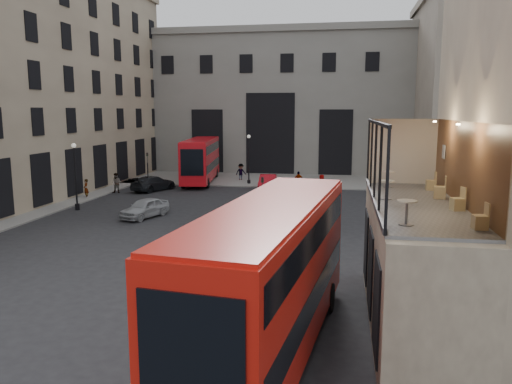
% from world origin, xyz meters
% --- Properties ---
extents(ground, '(140.00, 140.00, 0.00)m').
position_xyz_m(ground, '(0.00, 0.00, 0.00)').
color(ground, black).
rests_on(ground, ground).
extents(host_frontage, '(3.00, 11.00, 4.50)m').
position_xyz_m(host_frontage, '(6.50, 0.00, 2.25)').
color(host_frontage, '#C1AF90').
rests_on(host_frontage, ground).
extents(cafe_floor, '(3.00, 10.00, 0.10)m').
position_xyz_m(cafe_floor, '(6.50, 0.00, 4.55)').
color(cafe_floor, slate).
rests_on(cafe_floor, host_frontage).
extents(gateway, '(35.00, 10.60, 18.00)m').
position_xyz_m(gateway, '(-5.00, 47.99, 9.39)').
color(gateway, gray).
rests_on(gateway, ground).
extents(building_right, '(16.60, 18.60, 20.00)m').
position_xyz_m(building_right, '(20.00, 39.97, 10.39)').
color(building_right, '#A29582').
rests_on(building_right, ground).
extents(pavement_far, '(40.00, 12.00, 0.12)m').
position_xyz_m(pavement_far, '(-6.00, 38.00, 0.06)').
color(pavement_far, slate).
rests_on(pavement_far, ground).
extents(traffic_light_near, '(0.16, 0.20, 3.80)m').
position_xyz_m(traffic_light_near, '(-1.00, 12.00, 2.42)').
color(traffic_light_near, black).
rests_on(traffic_light_near, ground).
extents(traffic_light_far, '(0.16, 0.20, 3.80)m').
position_xyz_m(traffic_light_far, '(-15.00, 28.00, 2.42)').
color(traffic_light_far, black).
rests_on(traffic_light_far, ground).
extents(street_lamp_a, '(0.36, 0.36, 5.33)m').
position_xyz_m(street_lamp_a, '(-17.00, 18.00, 2.39)').
color(street_lamp_a, black).
rests_on(street_lamp_a, ground).
extents(street_lamp_b, '(0.36, 0.36, 5.33)m').
position_xyz_m(street_lamp_b, '(-6.00, 34.00, 2.39)').
color(street_lamp_b, black).
rests_on(street_lamp_b, ground).
extents(bus_near, '(4.32, 12.74, 4.98)m').
position_xyz_m(bus_near, '(1.70, -3.01, 2.80)').
color(bus_near, red).
rests_on(bus_near, ground).
extents(bus_far, '(4.36, 12.28, 4.80)m').
position_xyz_m(bus_far, '(-11.49, 34.61, 2.69)').
color(bus_far, red).
rests_on(bus_far, ground).
extents(car_a, '(2.99, 4.57, 1.44)m').
position_xyz_m(car_a, '(-10.52, 16.19, 0.72)').
color(car_a, '#979A9E').
rests_on(car_a, ground).
extents(car_b, '(1.91, 4.68, 1.51)m').
position_xyz_m(car_b, '(-3.46, 30.70, 0.76)').
color(car_b, '#A80A15').
rests_on(car_b, ground).
extents(car_c, '(3.83, 5.49, 1.47)m').
position_xyz_m(car_c, '(-14.57, 28.25, 0.74)').
color(car_c, black).
rests_on(car_c, ground).
extents(bicycle, '(1.73, 0.98, 0.86)m').
position_xyz_m(bicycle, '(-4.91, 8.87, 0.43)').
color(bicycle, gray).
rests_on(bicycle, ground).
extents(cyclist, '(0.71, 0.83, 1.93)m').
position_xyz_m(cyclist, '(-3.08, 10.78, 0.97)').
color(cyclist, '#CDF71A').
rests_on(cyclist, ground).
extents(pedestrian_a, '(0.98, 0.78, 1.94)m').
position_xyz_m(pedestrian_a, '(-17.49, 26.23, 0.97)').
color(pedestrian_a, gray).
rests_on(pedestrian_a, ground).
extents(pedestrian_b, '(1.45, 1.33, 1.96)m').
position_xyz_m(pedestrian_b, '(-7.39, 36.56, 0.98)').
color(pedestrian_b, gray).
rests_on(pedestrian_b, ground).
extents(pedestrian_c, '(1.10, 0.53, 1.81)m').
position_xyz_m(pedestrian_c, '(-0.45, 31.66, 0.91)').
color(pedestrian_c, gray).
rests_on(pedestrian_c, ground).
extents(pedestrian_d, '(0.80, 1.02, 1.83)m').
position_xyz_m(pedestrian_d, '(1.97, 29.30, 0.91)').
color(pedestrian_d, gray).
rests_on(pedestrian_d, ground).
extents(pedestrian_e, '(0.58, 0.73, 1.73)m').
position_xyz_m(pedestrian_e, '(-19.00, 23.14, 0.87)').
color(pedestrian_e, gray).
rests_on(pedestrian_e, ground).
extents(cafe_table_near, '(0.58, 0.58, 0.72)m').
position_xyz_m(cafe_table_near, '(5.70, -3.62, 5.08)').
color(cafe_table_near, silver).
rests_on(cafe_table_near, cafe_floor).
extents(cafe_table_mid, '(0.56, 0.56, 0.70)m').
position_xyz_m(cafe_table_mid, '(5.48, 0.66, 5.07)').
color(cafe_table_mid, beige).
rests_on(cafe_table_mid, cafe_floor).
extents(cafe_table_far, '(0.55, 0.55, 0.69)m').
position_xyz_m(cafe_table_far, '(5.82, 3.77, 5.06)').
color(cafe_table_far, silver).
rests_on(cafe_table_far, cafe_floor).
extents(cafe_chair_a, '(0.40, 0.40, 0.75)m').
position_xyz_m(cafe_chair_a, '(7.66, -3.82, 4.83)').
color(cafe_chair_a, tan).
rests_on(cafe_chair_a, cafe_floor).
extents(cafe_chair_b, '(0.46, 0.46, 0.78)m').
position_xyz_m(cafe_chair_b, '(7.64, -1.12, 4.84)').
color(cafe_chair_b, tan).
rests_on(cafe_chair_b, cafe_floor).
extents(cafe_chair_c, '(0.48, 0.48, 0.85)m').
position_xyz_m(cafe_chair_c, '(7.49, 1.18, 4.86)').
color(cafe_chair_c, tan).
rests_on(cafe_chair_c, cafe_floor).
extents(cafe_chair_d, '(0.38, 0.38, 0.77)m').
position_xyz_m(cafe_chair_d, '(7.50, 3.18, 4.83)').
color(cafe_chair_d, tan).
rests_on(cafe_chair_d, cafe_floor).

